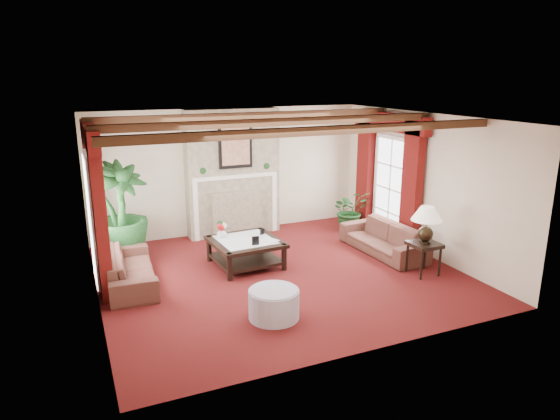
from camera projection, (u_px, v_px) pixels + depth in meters
name	position (u px, v px, depth m)	size (l,w,h in m)	color
floor	(280.00, 274.00, 8.74)	(6.00, 6.00, 0.00)	#460D0C
ceiling	(280.00, 118.00, 8.02)	(6.00, 6.00, 0.00)	white
back_wall	(230.00, 171.00, 10.81)	(6.00, 0.02, 2.70)	beige
left_wall	(91.00, 219.00, 7.23)	(0.02, 5.50, 2.70)	beige
right_wall	(424.00, 184.00, 9.53)	(0.02, 5.50, 2.70)	beige
ceiling_beams	(280.00, 122.00, 8.04)	(6.00, 3.00, 0.12)	#382312
fireplace	(231.00, 108.00, 10.28)	(2.00, 0.52, 2.70)	tan
french_door_left	(84.00, 156.00, 7.92)	(0.10, 1.10, 2.16)	white
french_door_right	(394.00, 138.00, 10.20)	(0.10, 1.10, 2.16)	white
curtains_left	(89.00, 129.00, 7.85)	(0.20, 2.40, 2.55)	#470A09
curtains_right	(391.00, 117.00, 10.04)	(0.20, 2.40, 2.55)	#470A09
sofa_left	(130.00, 263.00, 8.24)	(0.66, 1.92, 0.74)	#350E15
sofa_right	(383.00, 234.00, 9.71)	(0.67, 1.99, 0.77)	#350E15
potted_palm	(122.00, 232.00, 9.35)	(1.73, 2.11, 1.03)	black
small_plant	(350.00, 215.00, 11.13)	(0.91, 0.99, 0.71)	black
coffee_table	(246.00, 253.00, 9.08)	(1.19, 1.19, 0.49)	black
side_table	(423.00, 258.00, 8.68)	(0.49, 0.49, 0.57)	black
ottoman	(274.00, 304.00, 7.12)	(0.73, 0.73, 0.42)	#A5A4BA
table_lamp	(426.00, 224.00, 8.52)	(0.53, 0.53, 0.67)	black
flower_vase	(222.00, 233.00, 9.12)	(0.22, 0.23, 0.18)	silver
book	(265.00, 234.00, 8.83)	(0.22, 0.12, 0.31)	black
photo_frame_a	(255.00, 241.00, 8.70)	(0.13, 0.02, 0.17)	black
photo_frame_b	(262.00, 232.00, 9.28)	(0.10, 0.02, 0.12)	black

